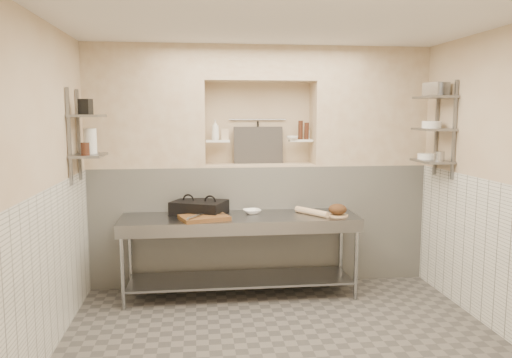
{
  "coord_description": "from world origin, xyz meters",
  "views": [
    {
      "loc": [
        -0.75,
        -4.18,
        2.02
      ],
      "look_at": [
        -0.14,
        0.9,
        1.35
      ],
      "focal_mm": 35.0,
      "sensor_mm": 36.0,
      "label": 1
    }
  ],
  "objects": [
    {
      "name": "condiment_c",
      "position": [
        0.59,
        1.79,
        1.77
      ],
      "size": [
        0.07,
        0.07,
        0.11
      ],
      "primitive_type": "cylinder",
      "color": "white",
      "rests_on": "alcove_shelf_right"
    },
    {
      "name": "backwall_header",
      "position": [
        0.0,
        1.75,
        2.6
      ],
      "size": [
        1.3,
        0.4,
        0.4
      ],
      "primitive_type": "cube",
      "color": "beige",
      "rests_on": "backwall_lower"
    },
    {
      "name": "backwall_lower",
      "position": [
        0.0,
        1.75,
        0.7
      ],
      "size": [
        4.0,
        0.4,
        1.4
      ],
      "primitive_type": "cube",
      "color": "silver",
      "rests_on": "floor"
    },
    {
      "name": "jar_left",
      "position": [
        -1.84,
        0.9,
        1.68
      ],
      "size": [
        0.08,
        0.08,
        0.13
      ],
      "primitive_type": "cylinder",
      "color": "#3A1D12",
      "rests_on": "wall_shelf_left_lower"
    },
    {
      "name": "alcove_sill",
      "position": [
        0.0,
        1.75,
        1.41
      ],
      "size": [
        1.3,
        0.4,
        0.02
      ],
      "primitive_type": "cube",
      "color": "beige",
      "rests_on": "backwall_lower"
    },
    {
      "name": "tongs",
      "position": [
        -0.77,
        0.97,
        0.96
      ],
      "size": [
        0.18,
        0.25,
        0.03
      ],
      "primitive_type": "cylinder",
      "rotation": [
        1.57,
        0.0,
        -0.59
      ],
      "color": "gray",
      "rests_on": "cutting_board"
    },
    {
      "name": "splash_panel",
      "position": [
        0.0,
        1.85,
        1.64
      ],
      "size": [
        0.6,
        0.08,
        0.45
      ],
      "primitive_type": "cube",
      "rotation": [
        -0.14,
        0.0,
        0.0
      ],
      "color": "#383330",
      "rests_on": "alcove_sill"
    },
    {
      "name": "wall_shelf_left_lower",
      "position": [
        -1.84,
        1.05,
        1.6
      ],
      "size": [
        0.3,
        0.5,
        0.02
      ],
      "primitive_type": "cube",
      "color": "slate",
      "rests_on": "wall_left"
    },
    {
      "name": "bread_board",
      "position": [
        0.79,
        1.09,
        0.91
      ],
      "size": [
        0.24,
        0.24,
        0.01
      ],
      "primitive_type": "cylinder",
      "color": "#D0B494",
      "rests_on": "prep_table"
    },
    {
      "name": "wall_shelf_right_upper",
      "position": [
        1.84,
        1.05,
        2.2
      ],
      "size": [
        0.3,
        0.5,
        0.03
      ],
      "primitive_type": "cube",
      "color": "slate",
      "rests_on": "wall_right"
    },
    {
      "name": "mixing_bowl",
      "position": [
        -0.14,
        1.33,
        0.92
      ],
      "size": [
        0.24,
        0.24,
        0.05
      ],
      "primitive_type": "imported",
      "rotation": [
        0.0,
        0.0,
        0.25
      ],
      "color": "white",
      "rests_on": "prep_table"
    },
    {
      "name": "shelf_rail_right_b",
      "position": [
        1.98,
        0.85,
        1.85
      ],
      "size": [
        0.03,
        0.03,
        1.05
      ],
      "primitive_type": "cube",
      "color": "slate",
      "rests_on": "wall_right"
    },
    {
      "name": "bottle_soap",
      "position": [
        -0.53,
        1.73,
        1.83
      ],
      "size": [
        0.12,
        0.12,
        0.24
      ],
      "primitive_type": "imported",
      "rotation": [
        0.0,
        0.0,
        -0.35
      ],
      "color": "white",
      "rests_on": "alcove_shelf_left"
    },
    {
      "name": "wainscot_right",
      "position": [
        1.99,
        0.0,
        0.7
      ],
      "size": [
        0.02,
        3.9,
        1.4
      ],
      "primitive_type": "cube",
      "color": "silver",
      "rests_on": "floor"
    },
    {
      "name": "bowl_right_mid",
      "position": [
        1.84,
        1.1,
        1.9
      ],
      "size": [
        0.21,
        0.21,
        0.08
      ],
      "primitive_type": "cylinder",
      "color": "white",
      "rests_on": "wall_shelf_right_mid"
    },
    {
      "name": "backwall_pillar_right",
      "position": [
        1.33,
        1.75,
        2.1
      ],
      "size": [
        1.35,
        0.4,
        1.4
      ],
      "primitive_type": "cube",
      "color": "beige",
      "rests_on": "backwall_lower"
    },
    {
      "name": "prep_table",
      "position": [
        -0.28,
        1.18,
        0.64
      ],
      "size": [
        2.6,
        0.7,
        0.9
      ],
      "color": "gray",
      "rests_on": "floor"
    },
    {
      "name": "wall_shelf_right_mid",
      "position": [
        1.84,
        1.05,
        1.85
      ],
      "size": [
        0.3,
        0.5,
        0.02
      ],
      "primitive_type": "cube",
      "color": "slate",
      "rests_on": "wall_right"
    },
    {
      "name": "floor",
      "position": [
        0.0,
        0.0,
        -0.05
      ],
      "size": [
        4.0,
        3.9,
        0.1
      ],
      "primitive_type": "cube",
      "color": "#5B5651",
      "rests_on": "ground"
    },
    {
      "name": "basket_right",
      "position": [
        1.84,
        1.03,
        2.28
      ],
      "size": [
        0.25,
        0.27,
        0.14
      ],
      "primitive_type": "cube",
      "rotation": [
        0.0,
        0.0,
        0.33
      ],
      "color": "gray",
      "rests_on": "wall_shelf_right_upper"
    },
    {
      "name": "ceiling",
      "position": [
        0.0,
        0.0,
        2.85
      ],
      "size": [
        4.0,
        3.9,
        0.1
      ],
      "primitive_type": "cube",
      "color": "silver",
      "rests_on": "ground"
    },
    {
      "name": "bowl_right",
      "position": [
        1.84,
        1.17,
        1.54
      ],
      "size": [
        0.21,
        0.21,
        0.06
      ],
      "primitive_type": "cylinder",
      "color": "white",
      "rests_on": "wall_shelf_right_lower"
    },
    {
      "name": "alcove_shelf_right",
      "position": [
        0.5,
        1.75,
        1.7
      ],
      "size": [
        0.28,
        0.16,
        0.02
      ],
      "primitive_type": "cube",
      "color": "white",
      "rests_on": "backwall_lower"
    },
    {
      "name": "backwall_pillar_left",
      "position": [
        -1.33,
        1.75,
        2.1
      ],
      "size": [
        1.35,
        0.4,
        1.4
      ],
      "primitive_type": "cube",
      "color": "beige",
      "rests_on": "backwall_lower"
    },
    {
      "name": "bread_loaf",
      "position": [
        0.79,
        1.09,
        0.97
      ],
      "size": [
        0.2,
        0.2,
        0.12
      ],
      "primitive_type": "ellipsoid",
      "color": "#4C2D19",
      "rests_on": "bread_board"
    },
    {
      "name": "box_left_upper",
      "position": [
        -1.84,
        0.99,
        2.09
      ],
      "size": [
        0.13,
        0.13,
        0.15
      ],
      "primitive_type": "cube",
      "rotation": [
        0.0,
        0.0,
        -0.25
      ],
      "color": "black",
      "rests_on": "wall_shelf_left_upper"
    },
    {
      "name": "alcove_shelf_left",
      "position": [
        -0.5,
        1.75,
        1.7
      ],
      "size": [
        0.28,
        0.16,
        0.02
      ],
      "primitive_type": "cube",
      "color": "white",
      "rests_on": "backwall_lower"
    },
    {
      "name": "shelf_rail_left_b",
      "position": [
        -1.98,
        0.85,
        1.8
      ],
      "size": [
        0.03,
        0.03,
        0.95
      ],
      "primitive_type": "cube",
      "color": "slate",
      "rests_on": "wall_left"
    },
    {
      "name": "shelf_rail_left_a",
      "position": [
        -1.98,
        1.25,
        1.8
      ],
      "size": [
        0.03,
        0.03,
        0.95
      ],
      "primitive_type": "cube",
      "color": "slate",
      "rests_on": "wall_left"
    },
    {
      "name": "bowl_alcove",
      "position": [
        0.39,
        1.7,
        1.73
      ],
      "size": [
        0.18,
        0.18,
        0.04
      ],
      "primitive_type": "imported",
      "rotation": [
        0.0,
        0.0,
        0.38
      ],
      "color": "white",
      "rests_on": "alcove_shelf_right"
    },
    {
      "name": "wall_shelf_left_upper",
      "position": [
        -1.84,
        1.05,
        2.0
      ],
      "size": [
        0.3,
        0.5,
        0.03
      ],
      "primitive_type": "cube",
      "color": "slate",
      "rests_on": "wall_left"
    },
    {
      "name": "wall_front",
      "position": [
        0.0,
        -2.0,
        1.4
      ],
      "size": [
        4.0,
        0.1,
        2.8
      ],
      "primitive_type": "cube",
      "color": "beige",
      "rests_on": "ground"
    },
    {
      "name": "panini_press",
      "position": [
        -0.73,
        1.35,
        0.98
      ],
      "size": [
        0.68,
        0.61,
        0.15
      ],
      "rotation": [
        0.0,
        0.0,
        -0.43
      ],
      "color": "black",
      "rests_on": "prep_table"
    },
    {
      "name": "hanging_steel",
      "position": [
        0.0,
        1.9,
        1.78
      ],
      "size": [
        0.02,
        0.02,
        0.3
      ],
      "primitive_type": "cylinder",
      "color": "black",
      "rests_on": "utensil_rail"
    },
    {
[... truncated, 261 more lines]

